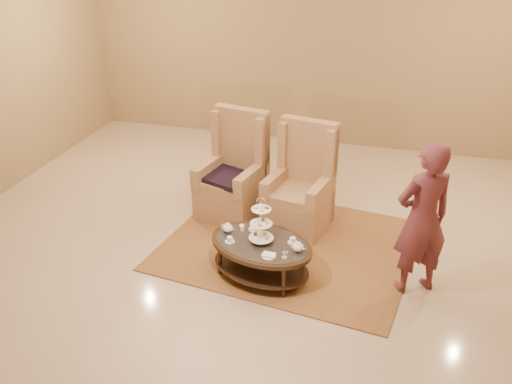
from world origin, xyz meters
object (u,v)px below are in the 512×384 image
(armchair_left, at_px, (234,180))
(armchair_right, at_px, (301,192))
(person, at_px, (422,219))
(tea_table, at_px, (261,249))

(armchair_left, bearing_deg, armchair_right, 6.08)
(armchair_left, distance_m, armchair_right, 0.91)
(person, bearing_deg, armchair_right, -67.40)
(tea_table, bearing_deg, armchair_right, 98.55)
(tea_table, relative_size, person, 0.80)
(armchair_right, distance_m, person, 1.81)
(tea_table, xyz_separation_m, armchair_left, (-0.72, 1.34, 0.11))
(tea_table, xyz_separation_m, person, (1.61, 0.22, 0.48))
(armchair_left, bearing_deg, tea_table, -49.93)
(tea_table, relative_size, armchair_right, 1.00)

